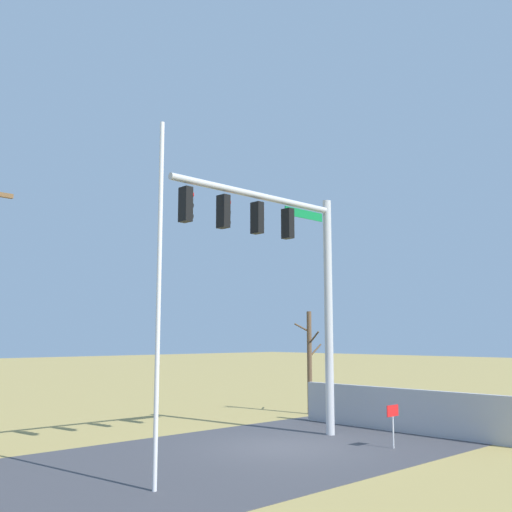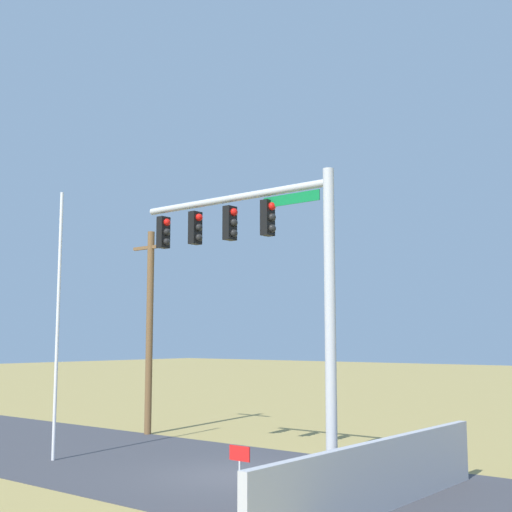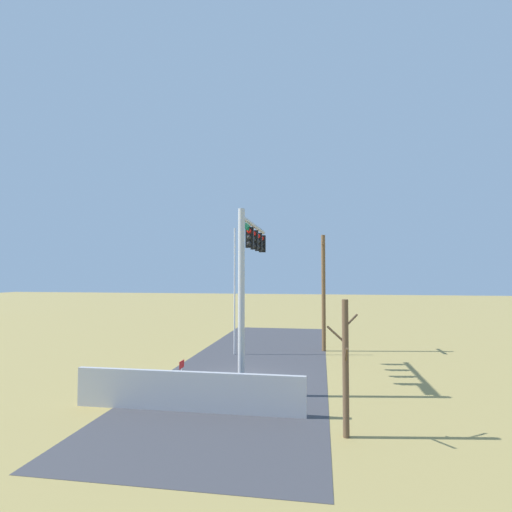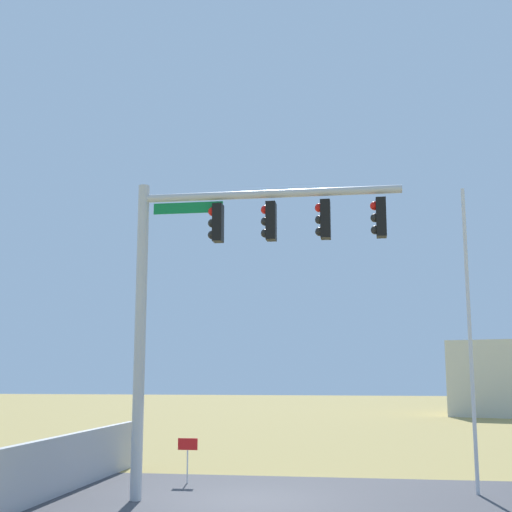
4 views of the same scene
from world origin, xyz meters
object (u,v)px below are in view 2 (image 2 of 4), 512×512
Objects in this scene: flagpole at (58,324)px; open_sign at (240,461)px; signal_mast at (267,261)px; utility_pole at (150,327)px.

open_sign is (7.68, -0.69, -3.06)m from flagpole.
signal_mast is 5.63m from open_sign.
signal_mast is at bearing 18.48° from flagpole.
open_sign is at bearing -62.91° from signal_mast.
signal_mast reaches higher than utility_pole.
flagpole reaches higher than open_sign.
flagpole is at bearing -161.52° from signal_mast.
utility_pole is at bearing 157.50° from signal_mast.
open_sign is (1.42, -2.78, -4.68)m from signal_mast.
signal_mast is at bearing 117.09° from open_sign.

